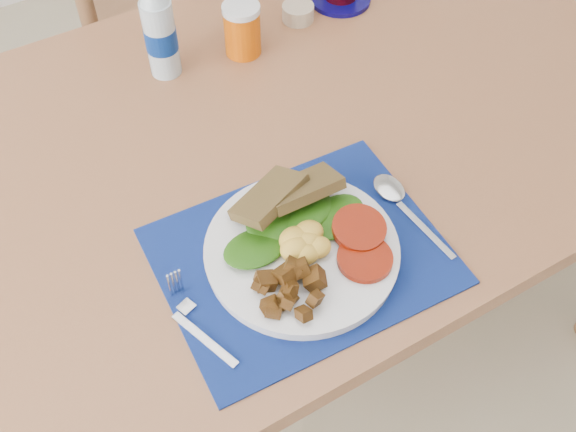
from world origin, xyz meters
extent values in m
plane|color=tan|center=(0.00, 0.00, 0.00)|extent=(4.00, 4.00, 0.00)
cube|color=brown|center=(0.00, 0.20, 0.73)|extent=(1.40, 0.90, 0.04)
cylinder|color=brown|center=(0.64, 0.59, 0.35)|extent=(0.06, 0.06, 0.71)
cube|color=brown|center=(0.05, 0.93, 0.47)|extent=(0.57, 0.56, 0.04)
cylinder|color=brown|center=(0.29, 1.05, 0.22)|extent=(0.04, 0.04, 0.45)
cylinder|color=brown|center=(-0.08, 1.17, 0.22)|extent=(0.04, 0.04, 0.45)
cylinder|color=brown|center=(0.18, 0.69, 0.22)|extent=(0.04, 0.04, 0.45)
cylinder|color=brown|center=(-0.20, 0.81, 0.22)|extent=(0.04, 0.04, 0.45)
cylinder|color=brown|center=(0.89, 0.34, 0.20)|extent=(0.03, 0.03, 0.40)
cube|color=#040432|center=(-0.16, -0.05, 0.75)|extent=(0.43, 0.34, 0.00)
cylinder|color=silver|center=(-0.16, -0.05, 0.76)|extent=(0.28, 0.28, 0.02)
ellipsoid|color=gold|center=(-0.15, -0.05, 0.79)|extent=(0.07, 0.06, 0.03)
cylinder|color=#971B05|center=(-0.08, -0.09, 0.78)|extent=(0.08, 0.08, 0.01)
ellipsoid|color=#134008|center=(-0.15, -0.01, 0.78)|extent=(0.15, 0.09, 0.01)
cube|color=brown|center=(-0.14, 0.03, 0.80)|extent=(0.13, 0.09, 0.04)
cube|color=#B2B5BA|center=(-0.35, -0.10, 0.76)|extent=(0.05, 0.12, 0.00)
cube|color=#B2B5BA|center=(-0.35, -0.03, 0.76)|extent=(0.04, 0.06, 0.00)
cube|color=#B2B5BA|center=(0.03, -0.11, 0.76)|extent=(0.02, 0.13, 0.00)
ellipsoid|color=#B2B5BA|center=(0.03, -0.01, 0.76)|extent=(0.04, 0.06, 0.01)
cylinder|color=#ADBFCC|center=(-0.16, 0.44, 0.82)|extent=(0.06, 0.06, 0.15)
cylinder|color=navy|center=(-0.16, 0.44, 0.82)|extent=(0.06, 0.06, 0.04)
cylinder|color=#D25405|center=(-0.01, 0.42, 0.80)|extent=(0.07, 0.07, 0.10)
cylinder|color=tan|center=(0.13, 0.45, 0.77)|extent=(0.06, 0.06, 0.03)
camera|label=1|loc=(-0.46, -0.53, 1.58)|focal=42.00mm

